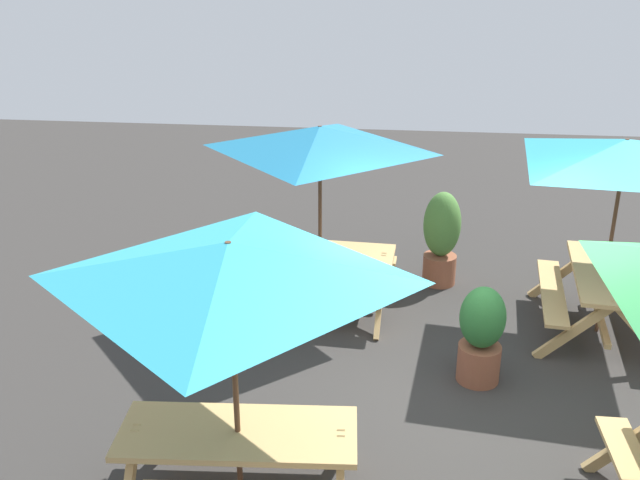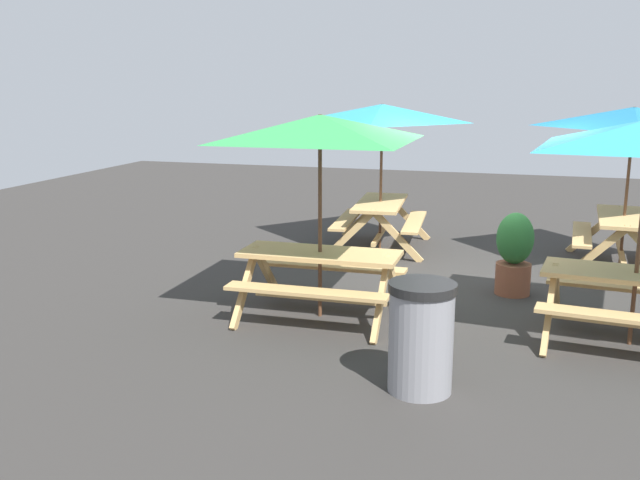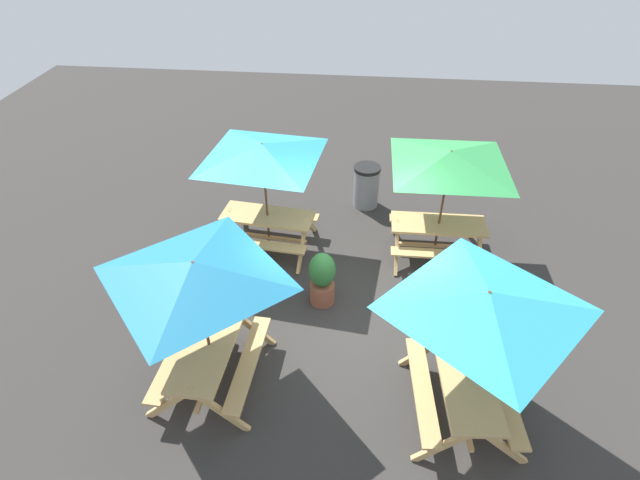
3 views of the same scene
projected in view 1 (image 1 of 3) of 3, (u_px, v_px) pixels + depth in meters
The scene contains 6 objects.
ground_plane at pixel (461, 408), 6.94m from camera, with size 24.00×24.00×0.00m, color #33302D.
picnic_table_1 at pixel (320, 153), 8.23m from camera, with size 2.10×2.10×2.34m.
picnic_table_2 at pixel (623, 167), 7.64m from camera, with size 2.81×2.81×2.34m.
picnic_table_3 at pixel (230, 284), 4.92m from camera, with size 2.15×2.15×2.34m.
potted_plant_0 at pixel (441, 237), 9.37m from camera, with size 0.49×0.49×1.28m.
potted_plant_1 at pixel (481, 334), 7.21m from camera, with size 0.46×0.46×1.05m.
Camera 1 is at (-5.97, 0.66, 4.09)m, focal length 40.00 mm.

